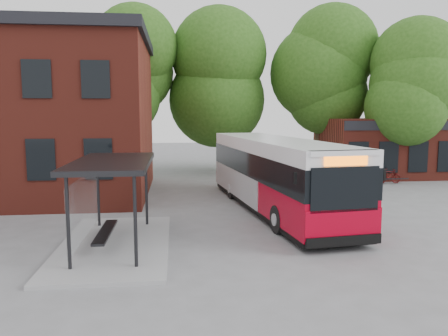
{
  "coord_description": "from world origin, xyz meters",
  "views": [
    {
      "loc": [
        -2.46,
        -15.31,
        4.38
      ],
      "look_at": [
        -0.38,
        3.45,
        2.0
      ],
      "focal_mm": 35.0,
      "sensor_mm": 36.0,
      "label": 1
    }
  ],
  "objects": [
    {
      "name": "bicycle_7",
      "position": [
        10.79,
        10.38,
        0.47
      ],
      "size": [
        1.56,
        0.46,
        0.93
      ],
      "primitive_type": "imported",
      "rotation": [
        0.0,
        0.0,
        1.58
      ],
      "color": "#400A0B",
      "rests_on": "ground"
    },
    {
      "name": "tree_3",
      "position": [
        13.0,
        12.0,
        4.64
      ],
      "size": [
        7.04,
        7.04,
        9.28
      ],
      "primitive_type": null,
      "color": "#265015",
      "rests_on": "ground"
    },
    {
      "name": "tree_0",
      "position": [
        -6.0,
        16.0,
        5.5
      ],
      "size": [
        7.92,
        7.92,
        11.0
      ],
      "primitive_type": null,
      "color": "#265015",
      "rests_on": "ground"
    },
    {
      "name": "ground",
      "position": [
        0.0,
        0.0,
        0.0
      ],
      "size": [
        100.0,
        100.0,
        0.0
      ],
      "primitive_type": "plane",
      "color": "slate"
    },
    {
      "name": "city_bus",
      "position": [
        1.95,
        3.71,
        1.62
      ],
      "size": [
        4.26,
        12.99,
        3.24
      ],
      "primitive_type": null,
      "rotation": [
        0.0,
        0.0,
        0.12
      ],
      "color": "#AF0119",
      "rests_on": "ground"
    },
    {
      "name": "bicycle_4",
      "position": [
        9.45,
        10.36,
        0.44
      ],
      "size": [
        1.7,
        0.61,
        0.89
      ],
      "primitive_type": "imported",
      "rotation": [
        0.0,
        0.0,
        1.56
      ],
      "color": "black",
      "rests_on": "ground"
    },
    {
      "name": "bicycle_3",
      "position": [
        8.46,
        9.1,
        0.46
      ],
      "size": [
        1.58,
        0.88,
        0.91
      ],
      "primitive_type": "imported",
      "rotation": [
        0.0,
        0.0,
        1.25
      ],
      "color": "#262629",
      "rests_on": "ground"
    },
    {
      "name": "bicycle_1",
      "position": [
        8.3,
        9.17,
        0.47
      ],
      "size": [
        1.62,
        0.61,
        0.95
      ],
      "primitive_type": "imported",
      "rotation": [
        0.0,
        0.0,
        1.68
      ],
      "color": "black",
      "rests_on": "ground"
    },
    {
      "name": "bike_rail",
      "position": [
        9.28,
        10.0,
        0.19
      ],
      "size": [
        5.2,
        0.1,
        0.38
      ],
      "primitive_type": null,
      "color": "black",
      "rests_on": "ground"
    },
    {
      "name": "bicycle_2",
      "position": [
        7.9,
        9.5,
        0.4
      ],
      "size": [
        1.52,
        0.55,
        0.8
      ],
      "primitive_type": "imported",
      "rotation": [
        0.0,
        0.0,
        1.56
      ],
      "color": "black",
      "rests_on": "ground"
    },
    {
      "name": "shop_row",
      "position": [
        15.0,
        14.0,
        2.0
      ],
      "size": [
        14.0,
        6.2,
        4.0
      ],
      "primitive_type": null,
      "color": "maroon",
      "rests_on": "ground"
    },
    {
      "name": "tree_2",
      "position": [
        8.0,
        16.0,
        5.5
      ],
      "size": [
        7.92,
        7.92,
        11.0
      ],
      "primitive_type": null,
      "color": "#265015",
      "rests_on": "ground"
    },
    {
      "name": "bicycle_0",
      "position": [
        6.62,
        9.79,
        0.42
      ],
      "size": [
        1.68,
        0.79,
        0.85
      ],
      "primitive_type": "imported",
      "rotation": [
        0.0,
        0.0,
        1.71
      ],
      "color": "black",
      "rests_on": "ground"
    },
    {
      "name": "bicycle_5",
      "position": [
        9.57,
        10.23,
        0.49
      ],
      "size": [
        1.69,
        1.01,
        0.98
      ],
      "primitive_type": "imported",
      "rotation": [
        0.0,
        0.0,
        1.93
      ],
      "color": "black",
      "rests_on": "ground"
    },
    {
      "name": "bus_shelter",
      "position": [
        -4.5,
        -1.0,
        1.45
      ],
      "size": [
        3.6,
        7.0,
        2.9
      ],
      "primitive_type": null,
      "color": "black",
      "rests_on": "ground"
    },
    {
      "name": "tree_1",
      "position": [
        1.0,
        17.0,
        5.2
      ],
      "size": [
        7.92,
        7.92,
        10.4
      ],
      "primitive_type": null,
      "color": "#265015",
      "rests_on": "ground"
    }
  ]
}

